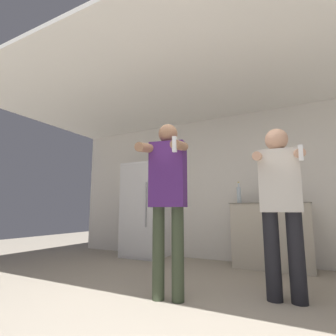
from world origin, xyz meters
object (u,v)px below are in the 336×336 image
(person_woman_foreground, at_px, (168,191))
(person_man_side, at_px, (281,201))
(bottle_clear_vodka, at_px, (239,194))
(bottle_amber_bourbon, at_px, (271,196))
(refrigerator, at_px, (145,209))
(bottle_short_whiskey, at_px, (279,193))

(person_woman_foreground, height_order, person_man_side, person_woman_foreground)
(bottle_clear_vodka, relative_size, bottle_amber_bourbon, 1.23)
(refrigerator, height_order, bottle_amber_bourbon, refrigerator)
(person_woman_foreground, distance_m, person_man_side, 1.13)
(refrigerator, relative_size, bottle_clear_vodka, 5.00)
(refrigerator, xyz_separation_m, bottle_clear_vodka, (1.77, 0.02, 0.24))
(refrigerator, relative_size, person_man_side, 1.03)
(bottle_clear_vodka, xyz_separation_m, person_woman_foreground, (-0.28, -1.92, -0.06))
(refrigerator, height_order, person_man_side, refrigerator)
(bottle_short_whiskey, relative_size, person_woman_foreground, 0.21)
(bottle_clear_vodka, bearing_deg, bottle_short_whiskey, 0.00)
(bottle_short_whiskey, xyz_separation_m, bottle_amber_bourbon, (-0.12, 0.00, -0.04))
(person_woman_foreground, bearing_deg, person_man_side, 25.68)
(bottle_short_whiskey, bearing_deg, bottle_clear_vodka, 180.00)
(refrigerator, xyz_separation_m, bottle_short_whiskey, (2.38, 0.02, 0.24))
(person_woman_foreground, bearing_deg, bottle_amber_bourbon, 68.40)
(bottle_clear_vodka, bearing_deg, person_man_side, -62.88)
(refrigerator, distance_m, person_man_side, 2.88)
(refrigerator, height_order, person_woman_foreground, person_woman_foreground)
(bottle_amber_bourbon, xyz_separation_m, person_man_side, (0.25, -1.44, -0.13))
(bottle_clear_vodka, relative_size, person_woman_foreground, 0.20)
(person_man_side, bearing_deg, bottle_clear_vodka, 117.12)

